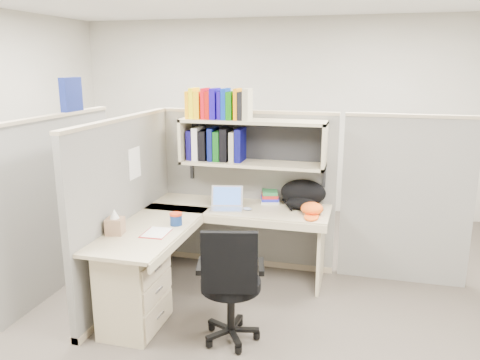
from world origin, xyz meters
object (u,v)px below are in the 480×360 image
(desk, at_px, (166,266))
(laptop, at_px, (226,199))
(task_chair, at_px, (231,302))
(backpack, at_px, (302,194))
(snack_canister, at_px, (176,219))

(desk, xyz_separation_m, laptop, (0.32, 0.73, 0.40))
(laptop, height_order, task_chair, task_chair)
(task_chair, bearing_deg, desk, 156.65)
(backpack, bearing_deg, snack_canister, -146.12)
(backpack, relative_size, task_chair, 0.46)
(desk, relative_size, snack_canister, 16.02)
(snack_canister, bearing_deg, task_chair, -37.90)
(laptop, bearing_deg, snack_canister, -131.64)
(laptop, relative_size, snack_canister, 2.78)
(laptop, bearing_deg, desk, -125.66)
(snack_canister, xyz_separation_m, task_chair, (0.62, -0.48, -0.45))
(desk, distance_m, laptop, 0.89)
(backpack, height_order, task_chair, backpack)
(desk, relative_size, laptop, 5.76)
(desk, xyz_separation_m, task_chair, (0.64, -0.28, -0.10))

